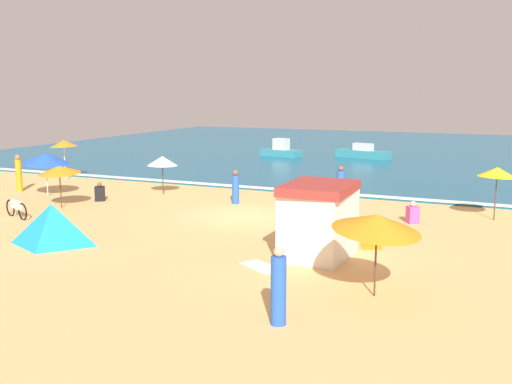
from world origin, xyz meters
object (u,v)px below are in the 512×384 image
Objects in this scene: beachgoer_1 at (236,188)px; beach_umbrella_5 at (46,158)px; beachgoer_0 at (413,214)px; beachgoer_4 at (278,288)px; beach_umbrella_3 at (64,144)px; parked_bicycle at (16,209)px; beachgoer_3 at (100,193)px; beachgoer_5 at (19,174)px; beach_tent at (52,224)px; small_boat_1 at (281,150)px; small_boat_0 at (363,153)px; lifeguard_cabana at (319,220)px; beach_umbrella_1 at (377,223)px; beach_umbrella_0 at (59,170)px; beachgoer_2 at (340,187)px; beach_umbrella_2 at (497,172)px; beach_umbrella_4 at (162,161)px.

beach_umbrella_5 is at bearing -167.72° from beachgoer_1.
beachgoer_0 is 0.49× the size of beachgoer_4.
beach_umbrella_3 is at bearing 142.53° from beachgoer_4.
beachgoer_3 is at bearing 79.77° from parked_bicycle.
beach_umbrella_5 is 3.33× the size of beachgoer_3.
beach_umbrella_3 is 1.24× the size of beachgoer_5.
beachgoer_5 reaches higher than beachgoer_3.
beach_tent is at bearing -62.66° from beachgoer_3.
beachgoer_4 is at bearing -68.97° from small_boat_1.
beach_umbrella_5 reaches higher than beachgoer_5.
small_boat_0 is (3.95, 28.27, -0.23)m from beach_tent.
lifeguard_cabana reaches higher than beach_umbrella_1.
beach_umbrella_0 is at bearing -149.69° from beachgoer_1.
beachgoer_0 is (-0.38, 8.75, -1.55)m from beach_umbrella_1.
parked_bicycle is at bearing -59.29° from beach_umbrella_3.
beach_umbrella_0 is 12.57m from beachgoer_2.
beach_umbrella_1 is 1.16× the size of beach_tent.
beach_tent is (-8.65, -2.27, -0.48)m from lifeguard_cabana.
beach_umbrella_2 is 0.84× the size of beach_tent.
beach_tent reaches higher than small_boat_0.
beach_umbrella_4 is 1.33× the size of beachgoer_1.
lifeguard_cabana is 1.25× the size of beach_umbrella_4.
small_boat_1 is (7.41, 15.59, -1.58)m from beach_umbrella_3.
beach_umbrella_5 reaches higher than beach_tent.
beach_umbrella_2 reaches higher than beachgoer_0.
beach_umbrella_3 reaches higher than beach_umbrella_1.
beach_umbrella_3 reaches higher than small_boat_0.
beach_tent is at bearing -45.74° from beach_umbrella_5.
small_boat_0 is at bearing 99.96° from beachgoer_2.
small_boat_0 is 1.33× the size of small_boat_1.
lifeguard_cabana is 13.07m from beach_umbrella_0.
beach_umbrella_2 is 1.14× the size of beachgoer_5.
beach_umbrella_3 is at bearing 97.57° from beachgoer_5.
beach_umbrella_5 is at bearing -102.80° from small_boat_1.
parked_bicycle is 9.37m from beachgoer_1.
beach_umbrella_0 is at bearing -153.12° from beachgoer_2.
beachgoer_3 is (3.09, 0.11, -1.52)m from beach_umbrella_5.
beach_umbrella_5 is at bearing 157.22° from beach_umbrella_1.
beach_umbrella_4 is 3.47m from beachgoer_3.
beachgoer_4 reaches higher than small_boat_0.
beach_umbrella_4 is 7.56m from parked_bicycle.
beachgoer_0 is at bearing -34.35° from beachgoer_2.
beachgoer_2 is at bearing 100.81° from lifeguard_cabana.
beach_umbrella_1 reaches higher than beach_umbrella_0.
lifeguard_cabana is at bearing -16.71° from beach_umbrella_5.
beachgoer_1 is 1.78× the size of beachgoer_3.
lifeguard_cabana is at bearing 14.72° from beach_tent.
beachgoer_4 is (16.15, -10.09, -1.04)m from beach_umbrella_5.
beachgoer_5 is 0.58× the size of small_boat_1.
beach_umbrella_1 reaches higher than beachgoer_4.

